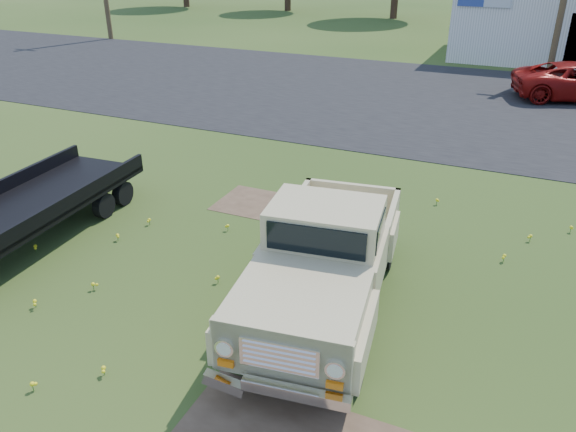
# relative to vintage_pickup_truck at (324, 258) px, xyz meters

# --- Properties ---
(ground) EXTENTS (140.00, 140.00, 0.00)m
(ground) POSITION_rel_vintage_pickup_truck_xyz_m (-0.84, -0.11, -1.00)
(ground) COLOR #264115
(ground) RESTS_ON ground
(asphalt_lot) EXTENTS (90.00, 14.00, 0.02)m
(asphalt_lot) POSITION_rel_vintage_pickup_truck_xyz_m (-0.84, 14.89, -1.00)
(asphalt_lot) COLOR black
(asphalt_lot) RESTS_ON ground
(dirt_patch_b) EXTENTS (2.20, 1.60, 0.01)m
(dirt_patch_b) POSITION_rel_vintage_pickup_truck_xyz_m (-2.84, 3.39, -1.00)
(dirt_patch_b) COLOR #4C3828
(dirt_patch_b) RESTS_ON ground
(vintage_pickup_truck) EXTENTS (2.87, 5.77, 2.01)m
(vintage_pickup_truck) POSITION_rel_vintage_pickup_truck_xyz_m (0.00, 0.00, 0.00)
(vintage_pickup_truck) COLOR tan
(vintage_pickup_truck) RESTS_ON ground
(flatbed_trailer) EXTENTS (2.39, 6.18, 1.66)m
(flatbed_trailer) POSITION_rel_vintage_pickup_truck_xyz_m (-6.68, -0.04, -0.18)
(flatbed_trailer) COLOR black
(flatbed_trailer) RESTS_ON ground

